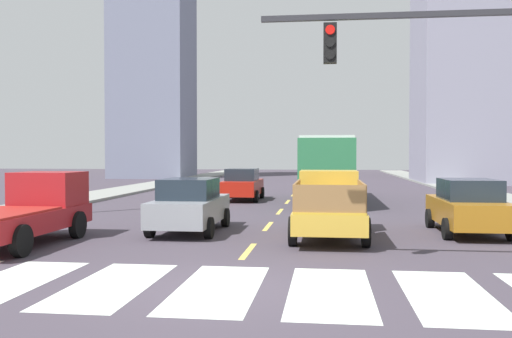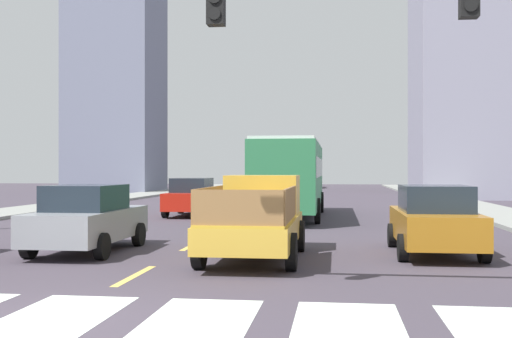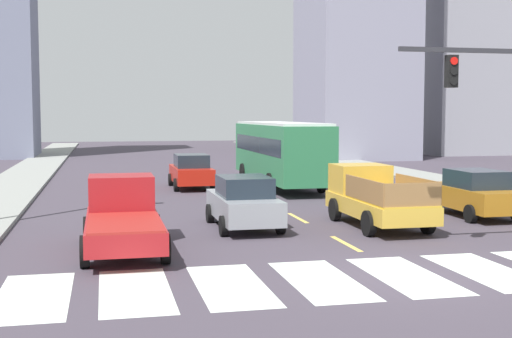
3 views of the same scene
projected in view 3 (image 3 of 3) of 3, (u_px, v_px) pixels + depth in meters
ground_plane at (406, 276)px, 15.83m from camera, size 160.00×160.00×0.00m
sidewalk_right at (458, 184)px, 35.81m from camera, size 3.09×110.00×0.15m
sidewalk_left at (2, 195)px, 30.85m from camera, size 3.09×110.00×0.15m
crosswalk_stripe_0 at (33, 296)px, 14.02m from camera, size 1.50×3.93×0.01m
crosswalk_stripe_1 at (135, 291)px, 14.47m from camera, size 1.50×3.93×0.01m
crosswalk_stripe_2 at (231, 285)px, 14.93m from camera, size 1.50×3.93×0.01m
crosswalk_stripe_3 at (321, 280)px, 15.38m from camera, size 1.50×3.93×0.01m
crosswalk_stripe_4 at (406, 275)px, 15.83m from camera, size 1.50×3.93×0.01m
crosswalk_stripe_5 at (486, 271)px, 16.28m from camera, size 1.50×3.93×0.01m
lane_dash_0 at (346, 244)px, 19.72m from camera, size 0.16×2.40×0.01m
lane_dash_1 at (298, 218)px, 24.58m from camera, size 0.16×2.40×0.01m
lane_dash_2 at (265, 201)px, 29.44m from camera, size 0.16×2.40×0.01m
lane_dash_3 at (242, 188)px, 34.31m from camera, size 0.16×2.40×0.01m
lane_dash_4 at (225, 179)px, 39.17m from camera, size 0.16×2.40×0.01m
lane_dash_5 at (212, 172)px, 44.03m from camera, size 0.16×2.40×0.01m
lane_dash_6 at (201, 166)px, 48.89m from camera, size 0.16×2.40×0.01m
lane_dash_7 at (192, 161)px, 53.76m from camera, size 0.16×2.40×0.01m
pickup_stakebed at (374, 197)px, 22.98m from camera, size 2.18×5.20×1.96m
pickup_dark at (123, 217)px, 18.78m from camera, size 2.18×5.20×1.96m
city_bus at (280, 149)px, 34.84m from camera, size 2.72×10.80×3.32m
sedan_near_left at (191, 171)px, 34.37m from camera, size 2.02×4.40×1.72m
sedan_mid at (474, 193)px, 24.87m from camera, size 2.02×4.40×1.72m
sedan_near_right at (244, 202)px, 22.33m from camera, size 2.02×4.40×1.72m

